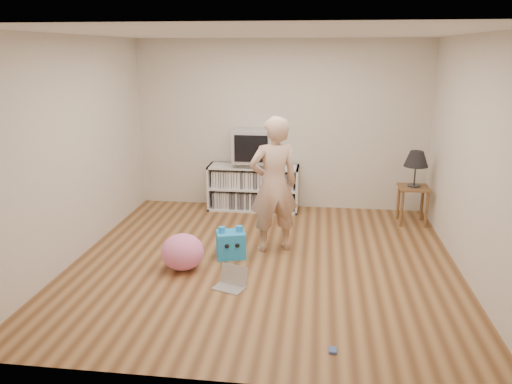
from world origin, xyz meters
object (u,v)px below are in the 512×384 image
object	(u,v)px
media_unit	(254,187)
side_table	(413,196)
crt_tv	(253,145)
plush_blue	(231,244)
table_lamp	(416,160)
laptop	(232,281)
plush_pink	(183,252)
dvd_deck	(253,164)
person	(274,185)

from	to	relation	value
media_unit	side_table	distance (m)	2.39
crt_tv	plush_blue	xyz separation A→B (m)	(-0.02, -1.91, -0.85)
table_lamp	laptop	xyz separation A→B (m)	(-2.23, -2.33, -0.88)
crt_tv	side_table	world-z (taller)	crt_tv
laptop	plush_pink	xyz separation A→B (m)	(-0.63, 0.37, 0.15)
dvd_deck	side_table	xyz separation A→B (m)	(2.36, -0.37, -0.32)
media_unit	person	distance (m)	1.77
table_lamp	laptop	world-z (taller)	table_lamp
crt_tv	person	world-z (taller)	person
dvd_deck	crt_tv	distance (m)	0.29
dvd_deck	media_unit	bearing A→B (deg)	90.00
table_lamp	dvd_deck	bearing A→B (deg)	171.09
media_unit	crt_tv	size ratio (longest dim) A/B	2.33
crt_tv	side_table	distance (m)	2.46
dvd_deck	table_lamp	xyz separation A→B (m)	(2.36, -0.37, 0.21)
laptop	plush_pink	size ratio (longest dim) A/B	0.78
media_unit	person	xyz separation A→B (m)	(0.47, -1.63, 0.49)
table_lamp	plush_blue	world-z (taller)	table_lamp
crt_tv	person	size ratio (longest dim) A/B	0.36
dvd_deck	crt_tv	bearing A→B (deg)	-90.00
media_unit	laptop	bearing A→B (deg)	-87.32
side_table	laptop	size ratio (longest dim) A/B	1.44
table_lamp	media_unit	bearing A→B (deg)	170.72
side_table	table_lamp	size ratio (longest dim) A/B	1.07
table_lamp	plush_pink	distance (m)	3.55
plush_blue	table_lamp	bearing A→B (deg)	16.35
table_lamp	plush_pink	world-z (taller)	table_lamp
table_lamp	plush_pink	size ratio (longest dim) A/B	1.05
plush_blue	plush_pink	size ratio (longest dim) A/B	0.82
dvd_deck	crt_tv	size ratio (longest dim) A/B	0.75
person	plush_blue	xyz separation A→B (m)	(-0.49, -0.30, -0.68)
dvd_deck	plush_blue	size ratio (longest dim) A/B	1.12
media_unit	side_table	size ratio (longest dim) A/B	2.55
person	laptop	bearing A→B (deg)	50.49
crt_tv	plush_blue	world-z (taller)	crt_tv
side_table	laptop	distance (m)	3.25
crt_tv	media_unit	bearing A→B (deg)	90.00
media_unit	laptop	xyz separation A→B (m)	(0.13, -2.72, -0.29)
dvd_deck	side_table	distance (m)	2.41
laptop	plush_blue	xyz separation A→B (m)	(-0.15, 0.78, 0.11)
side_table	person	size ratio (longest dim) A/B	0.33
table_lamp	person	world-z (taller)	person
side_table	media_unit	bearing A→B (deg)	170.72
media_unit	table_lamp	world-z (taller)	table_lamp
table_lamp	plush_pink	xyz separation A→B (m)	(-2.87, -1.96, -0.73)
side_table	plush_pink	bearing A→B (deg)	-145.70
media_unit	plush_pink	size ratio (longest dim) A/B	2.86
crt_tv	table_lamp	xyz separation A→B (m)	(2.36, -0.37, -0.08)
person	dvd_deck	bearing A→B (deg)	-95.96
dvd_deck	person	world-z (taller)	person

